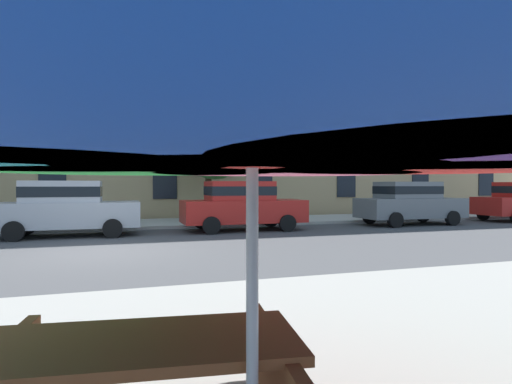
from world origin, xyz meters
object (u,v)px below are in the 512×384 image
sedan_silver (66,207)px  sedan_red (242,204)px  street_tree_middle (211,143)px  patio_umbrella (252,121)px  sedan_gray (409,202)px

sedan_silver → sedan_red: size_ratio=1.00×
street_tree_middle → patio_umbrella: bearing=-100.9°
sedan_silver → sedan_gray: (13.06, 0.00, 0.00)m
sedan_silver → sedan_gray: size_ratio=1.00×
sedan_red → sedan_silver: bearing=180.0°
sedan_red → sedan_gray: (7.22, 0.00, 0.00)m
patio_umbrella → sedan_silver: bearing=100.2°
street_tree_middle → patio_umbrella: street_tree_middle is taller
sedan_silver → sedan_red: 5.84m
sedan_silver → sedan_gray: bearing=0.0°
street_tree_middle → patio_umbrella: size_ratio=1.28×
sedan_gray → street_tree_middle: (-7.68, 3.28, 2.52)m
sedan_red → street_tree_middle: street_tree_middle is taller
sedan_gray → sedan_silver: bearing=180.0°
sedan_red → patio_umbrella: patio_umbrella is taller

